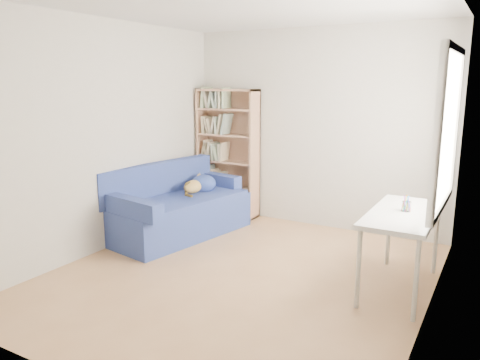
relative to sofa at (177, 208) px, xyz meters
name	(u,v)px	position (x,y,z in m)	size (l,w,h in m)	color
ground	(240,275)	(1.34, -0.75, -0.34)	(4.00, 4.00, 0.00)	#A9794C
room_shell	(251,112)	(1.44, -0.72, 1.30)	(3.54, 4.04, 2.62)	silver
sofa	(177,208)	(0.00, 0.00, 0.00)	(1.17, 1.96, 0.90)	navy
bookshelf	(228,158)	(0.09, 1.09, 0.50)	(0.91, 0.28, 1.81)	tan
desk	(403,220)	(2.79, -0.28, 0.34)	(0.57, 1.23, 0.75)	silver
pen_cup	(406,205)	(2.80, -0.24, 0.47)	(0.08, 0.08, 0.16)	white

